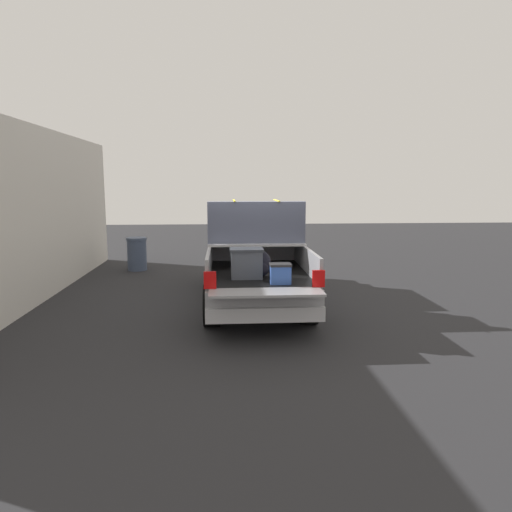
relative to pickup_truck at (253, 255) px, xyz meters
The scene contains 4 objects.
ground_plane 1.04m from the pickup_truck, behind, with size 40.00×40.00×0.00m, color #262628.
pickup_truck is the anchor object (origin of this frame).
building_facade 4.86m from the pickup_truck, 90.07° to the left, with size 11.30×0.36×3.80m, color silver.
trash_can 4.89m from the pickup_truck, 41.72° to the left, with size 0.60×0.60×0.98m.
Camera 1 is at (-10.00, 0.66, 2.56)m, focal length 32.85 mm.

